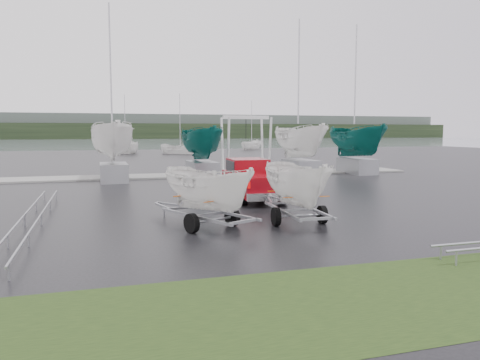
{
  "coord_description": "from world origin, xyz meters",
  "views": [
    {
      "loc": [
        -6.94,
        -18.23,
        3.05
      ],
      "look_at": [
        -1.79,
        -1.38,
        1.2
      ],
      "focal_mm": 35.0,
      "sensor_mm": 36.0,
      "label": 1
    }
  ],
  "objects_px": {
    "trailer_hitched": "(298,147)",
    "boat_hoist": "(246,136)",
    "trailer_parked": "(208,151)",
    "pickup_truck": "(251,178)"
  },
  "relations": [
    {
      "from": "pickup_truck",
      "to": "boat_hoist",
      "type": "xyz_separation_m",
      "value": [
        3.31,
        11.1,
        1.75
      ]
    },
    {
      "from": "pickup_truck",
      "to": "trailer_hitched",
      "type": "distance_m",
      "value": 6.33
    },
    {
      "from": "trailer_hitched",
      "to": "trailer_parked",
      "type": "relative_size",
      "value": 1.05
    },
    {
      "from": "trailer_hitched",
      "to": "trailer_parked",
      "type": "xyz_separation_m",
      "value": [
        -2.98,
        0.07,
        -0.11
      ]
    },
    {
      "from": "trailer_hitched",
      "to": "boat_hoist",
      "type": "relative_size",
      "value": 1.13
    },
    {
      "from": "pickup_truck",
      "to": "boat_hoist",
      "type": "height_order",
      "value": "boat_hoist"
    },
    {
      "from": "pickup_truck",
      "to": "trailer_hitched",
      "type": "xyz_separation_m",
      "value": [
        -0.4,
        -6.11,
        1.62
      ]
    },
    {
      "from": "pickup_truck",
      "to": "boat_hoist",
      "type": "bearing_deg",
      "value": 77.12
    },
    {
      "from": "trailer_hitched",
      "to": "boat_hoist",
      "type": "height_order",
      "value": "trailer_hitched"
    },
    {
      "from": "trailer_hitched",
      "to": "trailer_parked",
      "type": "height_order",
      "value": "trailer_hitched"
    }
  ]
}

